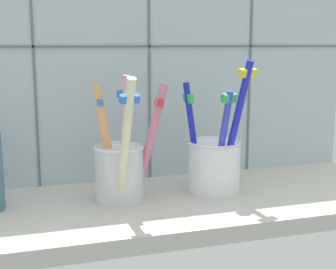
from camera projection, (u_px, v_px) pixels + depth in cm
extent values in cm
cube|color=#BCB7AD|center=(172.00, 207.00, 62.79)|extent=(64.00, 22.00, 2.00)
cube|color=#B2C1CC|center=(147.00, 38.00, 70.07)|extent=(64.00, 2.00, 45.00)
cube|color=slate|center=(33.00, 38.00, 64.37)|extent=(0.30, 0.20, 45.00)
cube|color=slate|center=(149.00, 38.00, 69.04)|extent=(0.30, 0.20, 45.00)
cube|color=slate|center=(251.00, 38.00, 73.71)|extent=(0.30, 0.20, 45.00)
cube|color=slate|center=(149.00, 46.00, 69.25)|extent=(64.00, 0.20, 0.30)
cylinder|color=silver|center=(119.00, 174.00, 61.82)|extent=(6.21, 6.21, 6.81)
torus|color=silver|center=(119.00, 148.00, 61.19)|extent=(6.40, 6.40, 0.50)
cylinder|color=pink|center=(124.00, 139.00, 59.39)|extent=(1.41, 2.70, 15.74)
cube|color=blue|center=(126.00, 94.00, 57.85)|extent=(1.96, 1.18, 0.99)
cylinder|color=#F6A963|center=(107.00, 142.00, 61.00)|extent=(3.26, 1.47, 14.51)
cube|color=blue|center=(100.00, 102.00, 59.95)|extent=(1.09, 1.94, 0.93)
cylinder|color=beige|center=(125.00, 145.00, 56.11)|extent=(1.48, 7.00, 16.08)
cube|color=blue|center=(129.00, 99.00, 53.24)|extent=(2.25, 1.20, 1.12)
cylinder|color=pink|center=(150.00, 140.00, 62.33)|extent=(4.81, 1.36, 14.53)
cube|color=#E5333F|center=(159.00, 102.00, 61.71)|extent=(1.04, 2.51, 1.09)
cylinder|color=white|center=(214.00, 167.00, 65.64)|extent=(7.03, 7.03, 6.66)
torus|color=silver|center=(214.00, 143.00, 65.02)|extent=(7.18, 7.18, 0.50)
cylinder|color=#1C22C6|center=(193.00, 137.00, 64.50)|extent=(3.04, 1.05, 14.49)
cube|color=green|center=(188.00, 98.00, 63.28)|extent=(0.94, 2.30, 1.21)
cylinder|color=#3B41D6|center=(222.00, 143.00, 62.49)|extent=(1.44, 4.36, 13.80)
cube|color=green|center=(229.00, 98.00, 60.13)|extent=(1.94, 1.35, 1.22)
cylinder|color=#1E24CA|center=(234.00, 129.00, 61.81)|extent=(2.50, 6.21, 17.62)
cube|color=yellow|center=(247.00, 73.00, 58.73)|extent=(2.65, 1.61, 1.14)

